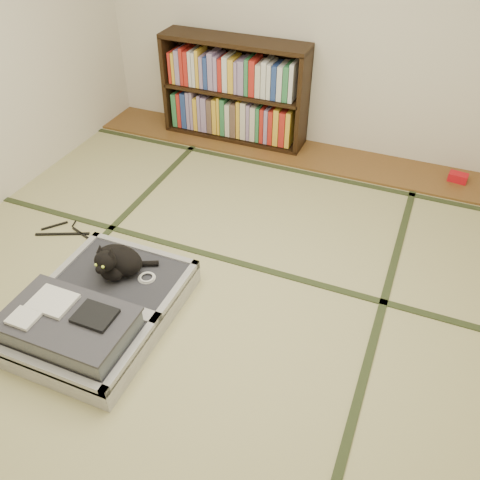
% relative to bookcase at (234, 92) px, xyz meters
% --- Properties ---
extents(floor, '(4.50, 4.50, 0.00)m').
position_rel_bookcase_xyz_m(floor, '(0.71, -2.07, -0.45)').
color(floor, '#BDBD7E').
rests_on(floor, ground).
extents(wood_strip, '(4.00, 0.50, 0.02)m').
position_rel_bookcase_xyz_m(wood_strip, '(0.71, -0.07, -0.44)').
color(wood_strip, brown).
rests_on(wood_strip, ground).
extents(red_item, '(0.16, 0.11, 0.07)m').
position_rel_bookcase_xyz_m(red_item, '(2.03, -0.04, -0.40)').
color(red_item, red).
rests_on(red_item, wood_strip).
extents(room_shell, '(4.50, 4.50, 4.50)m').
position_rel_bookcase_xyz_m(room_shell, '(0.71, -2.07, 1.01)').
color(room_shell, white).
rests_on(room_shell, ground).
extents(tatami_borders, '(4.00, 4.50, 0.01)m').
position_rel_bookcase_xyz_m(tatami_borders, '(0.71, -1.58, -0.45)').
color(tatami_borders, '#2D381E').
rests_on(tatami_borders, ground).
extents(bookcase, '(1.33, 0.30, 0.92)m').
position_rel_bookcase_xyz_m(bookcase, '(0.00, 0.00, 0.00)').
color(bookcase, black).
rests_on(bookcase, wood_strip).
extents(suitcase, '(0.79, 1.06, 0.31)m').
position_rel_bookcase_xyz_m(suitcase, '(0.17, -2.50, -0.34)').
color(suitcase, '#BBBAC0').
rests_on(suitcase, floor).
extents(cat, '(0.35, 0.35, 0.28)m').
position_rel_bookcase_xyz_m(cat, '(0.15, -2.21, -0.19)').
color(cat, black).
rests_on(cat, suitcase).
extents(cable_coil, '(0.11, 0.11, 0.03)m').
position_rel_bookcase_xyz_m(cable_coil, '(0.33, -2.18, -0.29)').
color(cable_coil, white).
rests_on(cable_coil, suitcase).
extents(hanger, '(0.40, 0.26, 0.01)m').
position_rel_bookcase_xyz_m(hanger, '(-0.58, -1.84, -0.44)').
color(hanger, black).
rests_on(hanger, floor).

